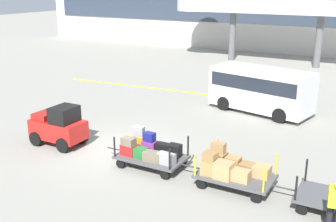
{
  "coord_description": "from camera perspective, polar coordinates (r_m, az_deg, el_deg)",
  "views": [
    {
      "loc": [
        8.68,
        -11.73,
        6.02
      ],
      "look_at": [
        1.29,
        1.54,
        1.3
      ],
      "focal_mm": 44.31,
      "sensor_mm": 36.0,
      "label": 1
    }
  ],
  "objects": [
    {
      "name": "ground_plane",
      "position": [
        15.78,
        -6.84,
        -5.3
      ],
      "size": [
        120.0,
        120.0,
        0.0
      ],
      "primitive_type": "plane",
      "color": "gray"
    },
    {
      "name": "apron_lead_line",
      "position": [
        24.08,
        1.09,
        2.78
      ],
      "size": [
        14.65,
        1.28,
        0.01
      ],
      "primitive_type": "cube",
      "rotation": [
        0.0,
        0.0,
        0.07
      ],
      "color": "yellow",
      "rests_on": "ground_plane"
    },
    {
      "name": "terminal_building",
      "position": [
        38.77,
        16.56,
        12.9
      ],
      "size": [
        52.79,
        2.51,
        7.07
      ],
      "color": "beige",
      "rests_on": "ground_plane"
    },
    {
      "name": "baggage_tug",
      "position": [
        16.44,
        -14.8,
        -2.03
      ],
      "size": [
        2.1,
        1.23,
        1.58
      ],
      "color": "red",
      "rests_on": "ground_plane"
    },
    {
      "name": "baggage_cart_lead",
      "position": [
        14.11,
        -2.46,
        -5.58
      ],
      "size": [
        3.0,
        1.4,
        1.22
      ],
      "color": "#4C4C4F",
      "rests_on": "ground_plane"
    },
    {
      "name": "baggage_cart_middle",
      "position": [
        12.95,
        8.6,
        -7.89
      ],
      "size": [
        3.0,
        1.4,
        1.19
      ],
      "color": "#4C4C4F",
      "rests_on": "ground_plane"
    },
    {
      "name": "baggage_handler",
      "position": [
        11.11,
        22.09,
        -11.77
      ],
      "size": [
        0.48,
        0.49,
        1.56
      ],
      "color": "black",
      "rests_on": "ground_plane"
    },
    {
      "name": "shuttle_van",
      "position": [
        20.33,
        12.69,
        3.22
      ],
      "size": [
        5.09,
        2.86,
        2.1
      ],
      "color": "silver",
      "rests_on": "ground_plane"
    },
    {
      "name": "safety_cone_near",
      "position": [
        19.06,
        -16.73,
        -1.05
      ],
      "size": [
        0.36,
        0.36,
        0.55
      ],
      "primitive_type": "cone",
      "color": "orange",
      "rests_on": "ground_plane"
    },
    {
      "name": "safety_cone_far",
      "position": [
        15.46,
        6.82,
        -4.69
      ],
      "size": [
        0.36,
        0.36,
        0.55
      ],
      "primitive_type": "cone",
      "color": "orange",
      "rests_on": "ground_plane"
    }
  ]
}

